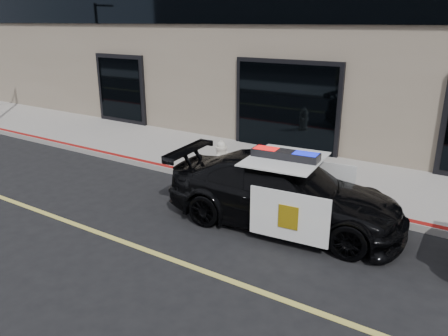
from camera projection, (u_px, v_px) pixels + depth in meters
The scene contains 4 objects.
ground at pixel (164, 257), 7.69m from camera, with size 120.00×120.00×0.00m, color black.
sidewalk_n at pixel (290, 171), 11.84m from camera, with size 60.00×3.50×0.15m, color gray.
police_car at pixel (284, 192), 8.72m from camera, with size 2.83×5.13×1.56m.
fire_hydrant at pixel (221, 156), 11.56m from camera, with size 0.37×0.52×0.82m.
Camera 1 is at (4.59, -5.11, 3.95)m, focal length 35.00 mm.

